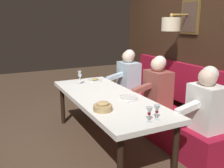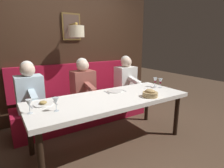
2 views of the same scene
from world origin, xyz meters
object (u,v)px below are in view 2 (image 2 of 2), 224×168
(bread_bowl, at_px, (150,94))
(diner_nearest, at_px, (126,76))
(wine_glass_1, at_px, (29,103))
(diner_middle, at_px, (29,88))
(wine_glass_2, at_px, (155,80))
(wine_glass_0, at_px, (160,81))
(wine_glass_3, at_px, (56,101))
(dining_table, at_px, (110,102))
(diner_near, at_px, (83,81))

(bread_bowl, bearing_deg, diner_nearest, -20.36)
(bread_bowl, bearing_deg, wine_glass_1, 80.41)
(diner_middle, bearing_deg, diner_nearest, -90.00)
(wine_glass_2, bearing_deg, wine_glass_1, 93.53)
(diner_nearest, xyz_separation_m, wine_glass_1, (-0.90, 2.01, 0.04))
(wine_glass_0, distance_m, wine_glass_3, 1.83)
(wine_glass_3, height_order, bread_bowl, wine_glass_3)
(wine_glass_1, height_order, wine_glass_2, same)
(dining_table, height_order, wine_glass_1, wine_glass_1)
(wine_glass_1, height_order, wine_glass_3, same)
(dining_table, height_order, wine_glass_3, wine_glass_3)
(diner_nearest, bearing_deg, wine_glass_2, -175.06)
(wine_glass_0, bearing_deg, wine_glass_1, 90.56)
(diner_near, bearing_deg, dining_table, -177.81)
(diner_nearest, height_order, diner_middle, same)
(wine_glass_1, bearing_deg, wine_glass_2, -86.47)
(wine_glass_0, relative_size, bread_bowl, 0.75)
(wine_glass_1, relative_size, wine_glass_3, 1.00)
(diner_middle, relative_size, wine_glass_0, 4.82)
(diner_middle, xyz_separation_m, bread_bowl, (-1.17, -1.44, -0.03))
(dining_table, xyz_separation_m, bread_bowl, (-0.29, -0.50, 0.11))
(diner_nearest, distance_m, wine_glass_2, 0.78)
(diner_near, height_order, wine_glass_2, diner_near)
(wine_glass_1, distance_m, wine_glass_2, 2.08)
(diner_nearest, relative_size, diner_middle, 1.00)
(diner_nearest, distance_m, wine_glass_3, 2.00)
(diner_nearest, height_order, bread_bowl, diner_nearest)
(wine_glass_0, xyz_separation_m, wine_glass_3, (-0.11, 1.83, 0.00))
(dining_table, bearing_deg, wine_glass_3, 97.62)
(wine_glass_0, relative_size, wine_glass_2, 1.00)
(wine_glass_0, bearing_deg, diner_middle, 65.77)
(dining_table, bearing_deg, diner_middle, 46.78)
(bread_bowl, bearing_deg, dining_table, 60.33)
(diner_near, xyz_separation_m, diner_middle, (0.00, 0.90, 0.00))
(wine_glass_1, height_order, bread_bowl, wine_glass_1)
(wine_glass_0, bearing_deg, bread_bowl, 119.01)
(diner_nearest, xyz_separation_m, diner_middle, (0.00, 1.88, 0.00))
(dining_table, relative_size, bread_bowl, 10.55)
(wine_glass_1, bearing_deg, bread_bowl, -99.59)
(diner_near, distance_m, wine_glass_2, 1.30)
(wine_glass_1, bearing_deg, diner_middle, -8.52)
(wine_glass_3, bearing_deg, wine_glass_2, -83.22)
(diner_nearest, distance_m, wine_glass_1, 2.21)
(diner_nearest, height_order, wine_glass_3, diner_nearest)
(wine_glass_3, bearing_deg, diner_middle, 7.77)
(diner_middle, bearing_deg, dining_table, -133.22)
(wine_glass_1, relative_size, wine_glass_2, 1.00)
(wine_glass_1, bearing_deg, dining_table, -88.90)
(diner_nearest, xyz_separation_m, bread_bowl, (-1.17, 0.43, -0.03))
(dining_table, distance_m, wine_glass_1, 1.09)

